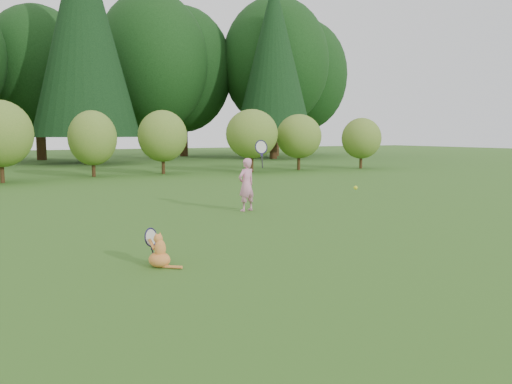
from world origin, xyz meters
TOP-DOWN VIEW (x-y plane):
  - ground at (0.00, 0.00)m, footprint 100.00×100.00m
  - shrub_row at (0.00, 13.00)m, footprint 28.00×3.00m
  - woodland_backdrop at (0.00, 23.00)m, footprint 48.00×10.00m
  - child at (1.18, 3.06)m, footprint 0.69×0.48m
  - cat at (-1.87, -0.50)m, footprint 0.41×0.61m
  - tennis_ball at (1.45, -0.25)m, footprint 0.06×0.06m

SIDE VIEW (x-z plane):
  - ground at x=0.00m, z-range 0.00..0.00m
  - cat at x=-1.87m, z-range -0.07..0.52m
  - child at x=1.18m, z-range -0.25..1.46m
  - tennis_ball at x=1.45m, z-range 0.78..0.84m
  - shrub_row at x=0.00m, z-range 0.00..2.80m
  - woodland_backdrop at x=0.00m, z-range 0.00..15.00m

